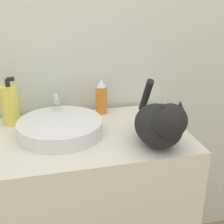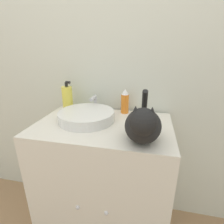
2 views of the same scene
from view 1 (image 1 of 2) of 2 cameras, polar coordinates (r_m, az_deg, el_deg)
name	(u,v)px [view 1 (image 1 of 2)]	position (r m, az deg, el deg)	size (l,w,h in m)	color
wall_back	(75,26)	(1.44, -6.76, 15.41)	(6.00, 0.05, 2.50)	silver
vanity_cabinet	(92,219)	(1.50, -3.72, -18.96)	(0.79, 0.53, 0.86)	silver
sink_basin	(60,127)	(1.26, -9.44, -2.80)	(0.34, 0.34, 0.06)	white
faucet	(57,107)	(1.41, -10.10, 0.84)	(0.15, 0.11, 0.11)	silver
cat	(160,124)	(1.13, 8.86, -2.13)	(0.17, 0.34, 0.23)	black
soap_bottle	(10,105)	(1.38, -18.10, 1.24)	(0.07, 0.07, 0.21)	#EADB4C
spray_bottle	(101,97)	(1.43, -1.94, 2.78)	(0.05, 0.05, 0.16)	orange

